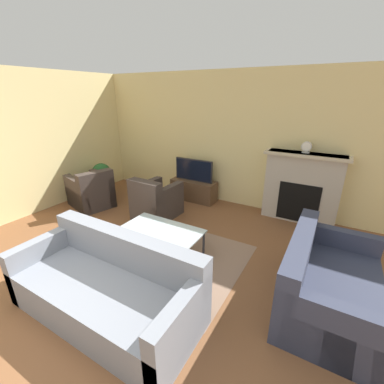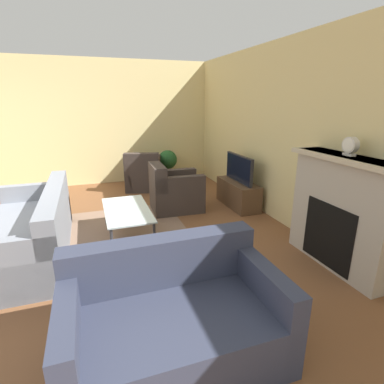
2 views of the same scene
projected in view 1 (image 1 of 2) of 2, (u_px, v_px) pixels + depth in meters
ground_plane at (17, 364)px, 2.29m from camera, size 20.00×20.00×0.00m
wall_back at (222, 140)px, 5.37m from camera, size 8.88×0.06×2.70m
wall_left at (35, 144)px, 4.96m from camera, size 0.06×7.38×2.70m
area_rug at (162, 254)px, 3.86m from camera, size 2.38×1.80×0.00m
fireplace at (302, 186)px, 4.68m from camera, size 1.40×0.37×1.29m
tv_stand at (194, 190)px, 5.77m from camera, size 1.02×0.40×0.45m
tv at (194, 170)px, 5.60m from camera, size 0.88×0.06×0.48m
couch_sectional at (108, 289)px, 2.77m from camera, size 2.10×0.91×0.82m
couch_loveseat at (326, 286)px, 2.81m from camera, size 0.93×1.54×0.82m
armchair_by_window at (91, 193)px, 5.41m from camera, size 1.05×0.92×0.82m
armchair_accent at (156, 203)px, 4.91m from camera, size 0.70×0.87×0.82m
coffee_table at (162, 231)px, 3.76m from camera, size 1.18×0.60×0.41m
potted_plant at (102, 176)px, 6.04m from camera, size 0.43×0.43×0.74m
mantel_clock at (306, 147)px, 4.43m from camera, size 0.17×0.07×0.20m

